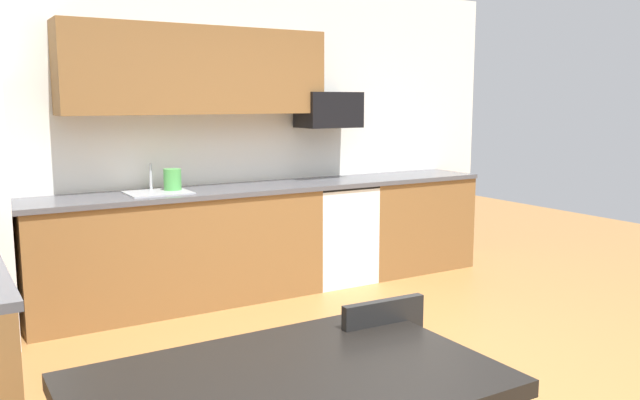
% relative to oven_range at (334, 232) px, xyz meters
% --- Properties ---
extents(ground_plane, '(12.00, 12.00, 0.00)m').
position_rel_oven_range_xyz_m(ground_plane, '(-0.93, -2.30, -0.46)').
color(ground_plane, '#9E6B38').
extents(wall_back, '(5.80, 0.10, 2.70)m').
position_rel_oven_range_xyz_m(wall_back, '(-0.93, 0.35, 0.90)').
color(wall_back, silver).
rests_on(wall_back, ground).
extents(cabinet_run_back, '(2.38, 0.60, 0.90)m').
position_rel_oven_range_xyz_m(cabinet_run_back, '(-1.49, -0.00, -0.01)').
color(cabinet_run_back, brown).
rests_on(cabinet_run_back, ground).
extents(cabinet_run_back_right, '(1.17, 0.60, 0.90)m').
position_rel_oven_range_xyz_m(cabinet_run_back_right, '(0.89, -0.00, -0.01)').
color(cabinet_run_back_right, brown).
rests_on(cabinet_run_back_right, ground).
extents(countertop_back, '(4.80, 0.64, 0.04)m').
position_rel_oven_range_xyz_m(countertop_back, '(-0.93, -0.00, 0.46)').
color(countertop_back, '#4C4C51').
rests_on(countertop_back, cabinet_run_back).
extents(upper_cabinets_back, '(2.20, 0.34, 0.70)m').
position_rel_oven_range_xyz_m(upper_cabinets_back, '(-1.23, 0.13, 1.44)').
color(upper_cabinets_back, brown).
extents(oven_range, '(0.60, 0.60, 0.91)m').
position_rel_oven_range_xyz_m(oven_range, '(0.00, 0.00, 0.00)').
color(oven_range, white).
rests_on(oven_range, ground).
extents(microwave, '(0.54, 0.36, 0.32)m').
position_rel_oven_range_xyz_m(microwave, '(-0.00, 0.10, 1.12)').
color(microwave, black).
extents(sink_basin, '(0.48, 0.40, 0.14)m').
position_rel_oven_range_xyz_m(sink_basin, '(-1.64, -0.00, 0.42)').
color(sink_basin, '#A5A8AD').
rests_on(sink_basin, countertop_back).
extents(sink_faucet, '(0.02, 0.02, 0.24)m').
position_rel_oven_range_xyz_m(sink_faucet, '(-1.64, 0.18, 0.58)').
color(sink_faucet, '#B2B5BA').
rests_on(sink_faucet, countertop_back).
extents(dining_table, '(1.40, 0.90, 0.75)m').
position_rel_oven_range_xyz_m(dining_table, '(-2.20, -3.20, 0.23)').
color(dining_table, black).
rests_on(dining_table, ground).
extents(chair_near_table, '(0.42, 0.42, 0.85)m').
position_rel_oven_range_xyz_m(chair_near_table, '(-1.61, -3.05, 0.05)').
color(chair_near_table, black).
rests_on(chair_near_table, ground).
extents(kettle, '(0.14, 0.14, 0.20)m').
position_rel_oven_range_xyz_m(kettle, '(-1.50, 0.05, 0.56)').
color(kettle, '#4CA54C').
rests_on(kettle, countertop_back).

